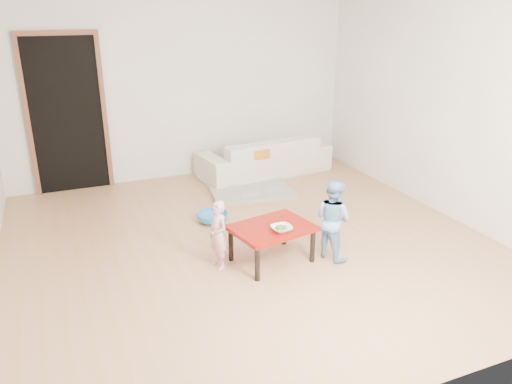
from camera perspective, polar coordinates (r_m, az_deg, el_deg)
floor at (r=5.43m, az=-0.82°, el=-5.74°), size 5.00×5.00×0.01m
back_wall at (r=7.33m, az=-8.34°, el=11.72°), size 5.00×0.02×2.60m
right_wall at (r=6.34m, az=20.88°, el=9.20°), size 0.02×5.00×2.60m
doorway at (r=7.14m, az=-20.80°, el=8.11°), size 1.02×0.08×2.11m
sofa at (r=7.48m, az=0.98°, el=4.15°), size 2.05×1.01×0.57m
cushion at (r=7.12m, az=-0.94°, el=4.61°), size 0.50×0.45×0.13m
red_table at (r=4.97m, az=1.80°, el=-5.92°), size 0.86×0.71×0.38m
bowl at (r=4.78m, az=2.95°, el=-4.20°), size 0.20×0.20×0.05m
broccoli at (r=4.78m, az=2.95°, el=-4.16°), size 0.12×0.12×0.06m
child_pink at (r=4.81m, az=-4.36°, el=-4.91°), size 0.22×0.28×0.69m
child_blue at (r=5.02m, az=8.77°, el=-3.10°), size 0.43×0.48×0.83m
basin at (r=5.91m, az=-5.00°, el=-2.94°), size 0.37×0.37×0.12m
blanket at (r=6.85m, az=-0.69°, el=0.28°), size 1.20×1.05×0.05m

